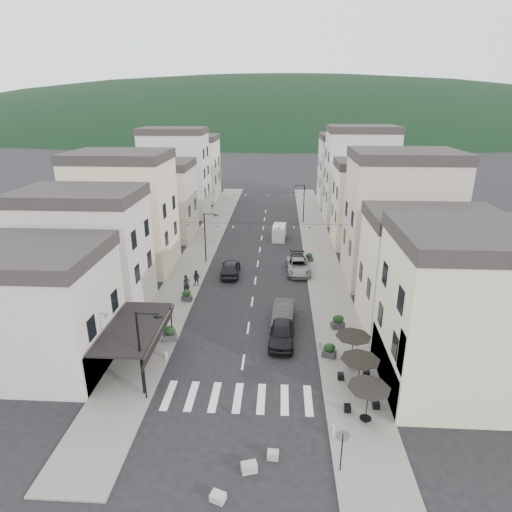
{
  "coord_description": "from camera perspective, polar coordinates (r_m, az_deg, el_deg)",
  "views": [
    {
      "loc": [
        2.46,
        -20.54,
        17.96
      ],
      "look_at": [
        0.19,
        19.05,
        3.5
      ],
      "focal_mm": 30.0,
      "sensor_mm": 36.0,
      "label": 1
    }
  ],
  "objects": [
    {
      "name": "streetlamp_left_far",
      "position": [
        49.38,
        -6.52,
        3.11
      ],
      "size": [
        1.7,
        0.56,
        6.0
      ],
      "color": "black",
      "rests_on": "ground"
    },
    {
      "name": "ground",
      "position": [
        27.4,
        -2.87,
        -20.96
      ],
      "size": [
        700.0,
        700.0,
        0.0
      ],
      "primitive_type": "plane",
      "color": "black",
      "rests_on": "ground"
    },
    {
      "name": "boutique_building",
      "position": [
        34.2,
        -29.0,
        -6.76
      ],
      "size": [
        12.0,
        8.0,
        8.0
      ],
      "primitive_type": "cube",
      "color": "#A9A39B",
      "rests_on": "ground"
    },
    {
      "name": "parked_car_b",
      "position": [
        36.86,
        3.64,
        -7.73
      ],
      "size": [
        2.09,
        5.09,
        1.64
      ],
      "primitive_type": "imported",
      "rotation": [
        0.0,
        0.0,
        -0.07
      ],
      "color": "#313134",
      "rests_on": "ground"
    },
    {
      "name": "streetlamp_right_far",
      "position": [
        66.18,
        6.17,
        7.47
      ],
      "size": [
        1.7,
        0.56,
        6.0
      ],
      "color": "black",
      "rests_on": "ground"
    },
    {
      "name": "boutique_awning",
      "position": [
        31.1,
        -15.55,
        -9.29
      ],
      "size": [
        3.77,
        7.5,
        3.28
      ],
      "color": "black",
      "rests_on": "ground"
    },
    {
      "name": "parked_car_d",
      "position": [
        48.16,
        5.54,
        -1.02
      ],
      "size": [
        2.12,
        5.08,
        1.47
      ],
      "primitive_type": "imported",
      "rotation": [
        0.0,
        0.0,
        -0.01
      ],
      "color": "black",
      "rests_on": "ground"
    },
    {
      "name": "bistro_building",
      "position": [
        30.25,
        26.6,
        -7.63
      ],
      "size": [
        10.0,
        8.0,
        10.0
      ],
      "primitive_type": "cube",
      "color": "beige",
      "rests_on": "ground"
    },
    {
      "name": "delivery_van",
      "position": [
        58.74,
        3.11,
        3.22
      ],
      "size": [
        1.94,
        4.35,
        2.04
      ],
      "rotation": [
        0.0,
        0.0,
        -0.06
      ],
      "color": "silver",
      "rests_on": "ground"
    },
    {
      "name": "bollards",
      "position": [
        31.49,
        -1.81,
        -13.82
      ],
      "size": [
        11.66,
        10.26,
        0.6
      ],
      "color": "gray",
      "rests_on": "ground"
    },
    {
      "name": "planter_rc",
      "position": [
        50.58,
        7.1,
        -0.18
      ],
      "size": [
        1.02,
        0.74,
        1.02
      ],
      "rotation": [
        0.0,
        0.0,
        0.29
      ],
      "color": "#303033",
      "rests_on": "sidewalk_right"
    },
    {
      "name": "parked_car_c",
      "position": [
        47.39,
        5.65,
        -1.37
      ],
      "size": [
        2.74,
        5.5,
        1.5
      ],
      "primitive_type": "imported",
      "rotation": [
        0.0,
        0.0,
        0.05
      ],
      "color": "gray",
      "rests_on": "ground"
    },
    {
      "name": "buildings_row_left",
      "position": [
        61.86,
        -12.84,
        8.5
      ],
      "size": [
        10.2,
        54.16,
        14.0
      ],
      "color": "#A9A39B",
      "rests_on": "ground"
    },
    {
      "name": "hill_backdrop",
      "position": [
        321.05,
        2.97,
        16.8
      ],
      "size": [
        640.0,
        360.0,
        70.0
      ],
      "primitive_type": "ellipsoid",
      "color": "black",
      "rests_on": "ground"
    },
    {
      "name": "concrete_block_c",
      "position": [
        23.42,
        -5.1,
        -29.38
      ],
      "size": [
        0.83,
        0.71,
        0.4
      ],
      "primitive_type": "cube",
      "rotation": [
        0.0,
        0.0,
        -0.35
      ],
      "color": "#A19F99",
      "rests_on": "ground"
    },
    {
      "name": "cafe_terrace",
      "position": [
        28.56,
        13.69,
        -13.73
      ],
      "size": [
        2.5,
        8.1,
        2.53
      ],
      "color": "black",
      "rests_on": "ground"
    },
    {
      "name": "bunting_near",
      "position": [
        44.35,
        -0.02,
        3.92
      ],
      "size": [
        19.0,
        0.28,
        0.62
      ],
      "color": "black",
      "rests_on": "ground"
    },
    {
      "name": "buildings_row_right",
      "position": [
        59.54,
        15.04,
        8.08
      ],
      "size": [
        10.2,
        54.16,
        14.5
      ],
      "color": "beige",
      "rests_on": "ground"
    },
    {
      "name": "concrete_block_a",
      "position": [
        24.46,
        -0.92,
        -26.35
      ],
      "size": [
        0.91,
        0.71,
        0.5
      ],
      "primitive_type": "cube",
      "rotation": [
        0.0,
        0.0,
        0.3
      ],
      "color": "gray",
      "rests_on": "ground"
    },
    {
      "name": "planter_lb",
      "position": [
        40.96,
        -9.24,
        -5.26
      ],
      "size": [
        1.02,
        0.65,
        1.08
      ],
      "rotation": [
        0.0,
        0.0,
        -0.13
      ],
      "color": "#2E2E31",
      "rests_on": "sidewalk_left"
    },
    {
      "name": "sidewalk_left",
      "position": [
        56.39,
        -7.06,
        1.37
      ],
      "size": [
        4.0,
        76.0,
        0.12
      ],
      "primitive_type": "cube",
      "color": "slate",
      "rests_on": "ground"
    },
    {
      "name": "sidewalk_right",
      "position": [
        55.74,
        8.3,
        1.08
      ],
      "size": [
        4.0,
        76.0,
        0.12
      ],
      "primitive_type": "cube",
      "color": "slate",
      "rests_on": "ground"
    },
    {
      "name": "planter_ra",
      "position": [
        32.63,
        9.75,
        -12.31
      ],
      "size": [
        1.13,
        0.88,
        1.12
      ],
      "rotation": [
        0.0,
        0.0,
        -0.37
      ],
      "color": "#2D2D2F",
      "rests_on": "sidewalk_right"
    },
    {
      "name": "bunting_far",
      "position": [
        59.87,
        0.87,
        8.17
      ],
      "size": [
        19.0,
        0.28,
        0.62
      ],
      "color": "black",
      "rests_on": "ground"
    },
    {
      "name": "pedestrian_a",
      "position": [
        42.28,
        -9.25,
        -3.76
      ],
      "size": [
        0.85,
        0.76,
        1.94
      ],
      "primitive_type": "imported",
      "rotation": [
        0.0,
        0.0,
        0.52
      ],
      "color": "black",
      "rests_on": "sidewalk_left"
    },
    {
      "name": "planter_la",
      "position": [
        34.79,
        -11.42,
        -10.1
      ],
      "size": [
        1.24,
        0.9,
        1.25
      ],
      "rotation": [
        0.0,
        0.0,
        0.27
      ],
      "color": "#323335",
      "rests_on": "sidewalk_left"
    },
    {
      "name": "streetlamp_left_near",
      "position": [
        27.93,
        -14.76,
        -11.41
      ],
      "size": [
        1.7,
        0.56,
        6.0
      ],
      "color": "black",
      "rests_on": "ground"
    },
    {
      "name": "parked_car_a",
      "position": [
        34.04,
        3.46,
        -10.23
      ],
      "size": [
        2.18,
        4.95,
        1.66
      ],
      "primitive_type": "imported",
      "rotation": [
        0.0,
        0.0,
        -0.05
      ],
      "color": "black",
      "rests_on": "ground"
    },
    {
      "name": "planter_rb",
      "position": [
        36.5,
        10.87,
        -8.59
      ],
      "size": [
        1.19,
        0.89,
        1.19
      ],
      "rotation": [
        0.0,
        0.0,
        0.32
      ],
      "color": "#2D2D30",
      "rests_on": "sidewalk_right"
    },
    {
      "name": "traffic_sign",
      "position": [
        23.63,
        11.44,
        -23.17
      ],
      "size": [
        0.7,
        0.07,
        2.7
      ],
      "color": "black",
      "rests_on": "ground"
    },
    {
      "name": "concrete_block_b",
      "position": [
        25.08,
        2.28,
        -24.98
      ],
      "size": [
        0.63,
        0.5,
        0.45
      ],
      "primitive_type": "cube",
      "rotation": [
        0.0,
        0.0,
        -0.08
      ],
      "color": "gray",
      "rests_on": "ground"
    },
    {
      "name": "pedestrian_b",
      "position": [
        43.91,
        -7.92,
        -2.95
      ],
      "size": [
        0.86,
        0.7,
        1.67
      ],
      "primitive_type": "imported",
      "rotation": [
        0.0,
        0.0,
        -0.08
      ],
      "color": "#241E28",
      "rests_on": "sidewalk_left"
    },
    {
      "name": "parked_car_e",
      "position": [
        46.6,
        -3.43,
        -1.56
      ],
      "size": [
        2.17,
        5.02,
        1.69
      ],
      "primitive_type": "imported",
      "rotation": [
        0.0,
        0.0,
        3.18
      ],
      "color": "black",
      "rests_on": "ground"
    }
  ]
}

